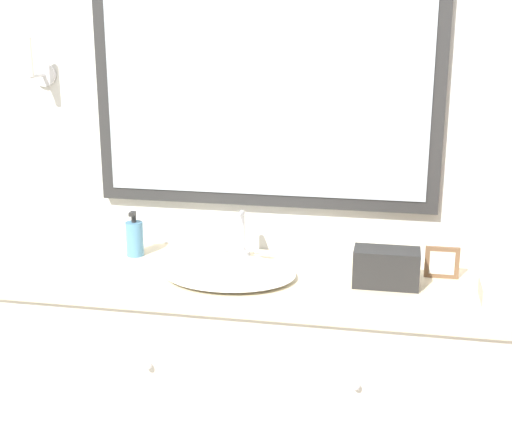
{
  "coord_description": "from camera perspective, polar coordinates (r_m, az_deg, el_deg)",
  "views": [
    {
      "loc": [
        0.41,
        -1.93,
        1.74
      ],
      "look_at": [
        -0.04,
        0.3,
        1.1
      ],
      "focal_mm": 50.0,
      "sensor_mm": 36.0,
      "label": 1
    }
  ],
  "objects": [
    {
      "name": "soap_bottle",
      "position": [
        2.65,
        -9.68,
        -1.47
      ],
      "size": [
        0.06,
        0.06,
        0.17
      ],
      "color": "teal",
      "rests_on": "vanity_counter"
    },
    {
      "name": "wall_back",
      "position": [
        2.63,
        2.12,
        5.71
      ],
      "size": [
        8.0,
        0.18,
        2.55
      ],
      "color": "silver",
      "rests_on": "ground_plane"
    },
    {
      "name": "vanity_counter",
      "position": [
        2.61,
        0.81,
        -13.85
      ],
      "size": [
        1.88,
        0.6,
        0.9
      ],
      "color": "beige",
      "rests_on": "ground_plane"
    },
    {
      "name": "sink_basin",
      "position": [
        2.42,
        -2.1,
        -4.16
      ],
      "size": [
        0.45,
        0.41,
        0.18
      ],
      "color": "white",
      "rests_on": "vanity_counter"
    },
    {
      "name": "hand_towel_near_sink",
      "position": [
        2.34,
        19.58,
        -5.58
      ],
      "size": [
        0.17,
        0.14,
        0.05
      ],
      "color": "#B7A899",
      "rests_on": "vanity_counter"
    },
    {
      "name": "appliance_box",
      "position": [
        2.36,
        10.38,
        -3.81
      ],
      "size": [
        0.21,
        0.11,
        0.12
      ],
      "color": "black",
      "rests_on": "vanity_counter"
    },
    {
      "name": "picture_frame",
      "position": [
        2.47,
        14.65,
        -3.35
      ],
      "size": [
        0.11,
        0.01,
        0.11
      ],
      "color": "brown",
      "rests_on": "vanity_counter"
    }
  ]
}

